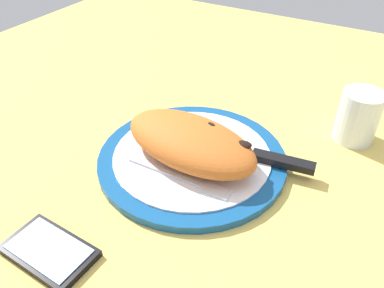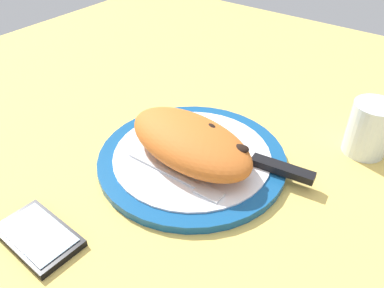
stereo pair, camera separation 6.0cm
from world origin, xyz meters
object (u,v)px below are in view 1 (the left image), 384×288
(plate, at_px, (192,158))
(calzone, at_px, (191,142))
(smartphone, at_px, (49,251))
(knife, at_px, (261,157))
(fork, at_px, (187,180))
(water_glass, at_px, (357,120))

(plate, bearing_deg, calzone, -67.34)
(smartphone, bearing_deg, knife, 60.22)
(plate, distance_m, knife, 0.11)
(fork, height_order, smartphone, fork)
(fork, relative_size, smartphone, 1.46)
(plate, xyz_separation_m, smartphone, (-0.06, -0.25, -0.00))
(water_glass, bearing_deg, fork, -126.30)
(fork, xyz_separation_m, water_glass, (0.19, 0.26, 0.02))
(water_glass, bearing_deg, plate, -137.24)
(fork, height_order, water_glass, water_glass)
(plate, distance_m, calzone, 0.04)
(fork, bearing_deg, water_glass, 53.70)
(fork, bearing_deg, smartphone, -115.67)
(plate, relative_size, water_glass, 3.34)
(fork, xyz_separation_m, smartphone, (-0.09, -0.19, -0.01))
(smartphone, bearing_deg, fork, 64.33)
(plate, relative_size, calzone, 1.24)
(water_glass, bearing_deg, smartphone, -122.10)
(calzone, height_order, water_glass, water_glass)
(calzone, height_order, smartphone, calzone)
(calzone, relative_size, fork, 1.42)
(calzone, xyz_separation_m, water_glass, (0.21, 0.20, -0.01))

